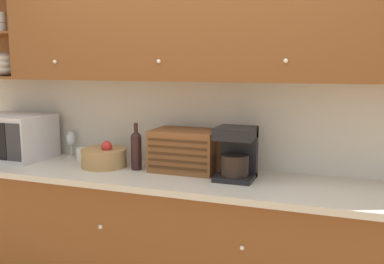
# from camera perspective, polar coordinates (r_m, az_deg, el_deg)

# --- Properties ---
(wall_back) EXTENTS (5.98, 0.06, 2.60)m
(wall_back) POSITION_cam_1_polar(r_m,az_deg,el_deg) (3.01, 1.67, 2.78)
(wall_back) COLOR beige
(wall_back) RESTS_ON ground_plane
(counter_unit) EXTENTS (3.60, 0.67, 0.92)m
(counter_unit) POSITION_cam_1_polar(r_m,az_deg,el_deg) (2.91, -0.68, -14.61)
(counter_unit) COLOR brown
(counter_unit) RESTS_ON ground_plane
(backsplash_panel) EXTENTS (3.58, 0.01, 0.60)m
(backsplash_panel) POSITION_cam_1_polar(r_m,az_deg,el_deg) (2.99, 1.44, 1.17)
(backsplash_panel) COLOR beige
(backsplash_panel) RESTS_ON counter_unit
(upper_cabinets) EXTENTS (3.58, 0.34, 0.71)m
(upper_cabinets) POSITION_cam_1_polar(r_m,az_deg,el_deg) (2.78, 3.65, 14.01)
(upper_cabinets) COLOR brown
(upper_cabinets) RESTS_ON backsplash_panel
(microwave) EXTENTS (0.54, 0.42, 0.33)m
(microwave) POSITION_cam_1_polar(r_m,az_deg,el_deg) (3.52, -22.78, -0.54)
(microwave) COLOR silver
(microwave) RESTS_ON counter_unit
(wine_glass) EXTENTS (0.07, 0.07, 0.20)m
(wine_glass) POSITION_cam_1_polar(r_m,az_deg,el_deg) (3.45, -15.87, -0.94)
(wine_glass) COLOR silver
(wine_glass) RESTS_ON counter_unit
(mug) EXTENTS (0.10, 0.09, 0.09)m
(mug) POSITION_cam_1_polar(r_m,az_deg,el_deg) (3.31, -14.33, -2.83)
(mug) COLOR silver
(mug) RESTS_ON counter_unit
(fruit_basket) EXTENTS (0.31, 0.31, 0.19)m
(fruit_basket) POSITION_cam_1_polar(r_m,az_deg,el_deg) (3.04, -11.64, -3.33)
(fruit_basket) COLOR #A87F4C
(fruit_basket) RESTS_ON counter_unit
(wine_bottle) EXTENTS (0.07, 0.07, 0.32)m
(wine_bottle) POSITION_cam_1_polar(r_m,az_deg,el_deg) (2.91, -7.45, -2.23)
(wine_bottle) COLOR black
(wine_bottle) RESTS_ON counter_unit
(bread_box) EXTENTS (0.44, 0.31, 0.28)m
(bread_box) POSITION_cam_1_polar(r_m,az_deg,el_deg) (2.86, -0.87, -2.46)
(bread_box) COLOR brown
(bread_box) RESTS_ON counter_unit
(coffee_maker) EXTENTS (0.23, 0.23, 0.33)m
(coffee_maker) POSITION_cam_1_polar(r_m,az_deg,el_deg) (2.66, 5.92, -2.83)
(coffee_maker) COLOR black
(coffee_maker) RESTS_ON counter_unit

